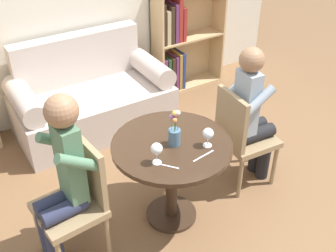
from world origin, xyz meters
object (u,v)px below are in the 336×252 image
object	(u,v)px
couch	(91,100)
person_right	(253,115)
chair_left	(77,198)
person_left	(62,181)
chair_right	(241,134)
wine_glass_right	(208,134)
flower_vase	(174,133)
wine_glass_left	(157,149)
bookshelf_right	(179,41)

from	to	relation	value
couch	person_right	size ratio (longest dim) A/B	1.22
couch	chair_left	bearing A→B (deg)	-115.91
person_left	couch	bearing A→B (deg)	146.52
chair_right	person_left	xyz separation A→B (m)	(-1.51, -0.00, 0.20)
wine_glass_right	flower_vase	xyz separation A→B (m)	(-0.19, 0.13, 0.00)
chair_left	person_left	size ratio (longest dim) A/B	0.69
flower_vase	couch	bearing A→B (deg)	90.36
wine_glass_left	wine_glass_right	distance (m)	0.40
wine_glass_left	flower_vase	distance (m)	0.24
chair_right	flower_vase	distance (m)	0.77
couch	person_left	world-z (taller)	person_left
chair_left	wine_glass_right	bearing A→B (deg)	71.29
couch	wine_glass_left	xyz separation A→B (m)	(-0.20, -1.66, 0.51)
person_left	wine_glass_right	size ratio (longest dim) A/B	9.03
chair_left	chair_right	bearing A→B (deg)	84.42
chair_right	flower_vase	xyz separation A→B (m)	(-0.70, -0.07, 0.32)
chair_left	wine_glass_right	distance (m)	0.99
couch	wine_glass_left	bearing A→B (deg)	-96.87
person_left	person_right	distance (m)	1.60
wine_glass_right	flower_vase	size ratio (longest dim) A/B	0.51
chair_right	couch	bearing A→B (deg)	29.79
person_left	person_right	xyz separation A→B (m)	(1.60, -0.01, -0.04)
person_left	wine_glass_right	distance (m)	1.02
couch	wine_glass_right	xyz separation A→B (m)	(0.20, -1.68, 0.50)
couch	flower_vase	size ratio (longest dim) A/B	5.52
person_right	person_left	bearing A→B (deg)	93.76
flower_vase	person_right	bearing A→B (deg)	4.60
person_left	flower_vase	bearing A→B (deg)	79.76
couch	chair_right	world-z (taller)	couch
chair_left	person_left	xyz separation A→B (m)	(-0.08, -0.01, 0.20)
chair_right	chair_left	bearing A→B (deg)	93.62
bookshelf_right	wine_glass_right	xyz separation A→B (m)	(-1.03, -1.95, 0.23)
couch	chair_left	world-z (taller)	couch
chair_right	wine_glass_left	size ratio (longest dim) A/B	5.73
person_right	wine_glass_left	xyz separation A→B (m)	(-1.00, -0.18, 0.17)
wine_glass_left	chair_right	bearing A→B (deg)	11.52
bookshelf_right	person_right	size ratio (longest dim) A/B	0.97
wine_glass_left	flower_vase	size ratio (longest dim) A/B	0.56
person_left	wine_glass_left	size ratio (longest dim) A/B	8.25
couch	person_right	bearing A→B (deg)	-61.67
person_right	couch	bearing A→B (deg)	32.37
couch	bookshelf_right	bearing A→B (deg)	12.26
chair_right	person_right	distance (m)	0.19
couch	chair_right	bearing A→B (deg)	-64.26
bookshelf_right	wine_glass_left	xyz separation A→B (m)	(-1.43, -1.93, 0.25)
couch	chair_left	distance (m)	1.64
chair_left	flower_vase	size ratio (longest dim) A/B	3.23
person_right	wine_glass_left	bearing A→B (deg)	103.97
couch	wine_glass_left	size ratio (longest dim) A/B	9.80
wine_glass_left	person_left	bearing A→B (deg)	162.92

